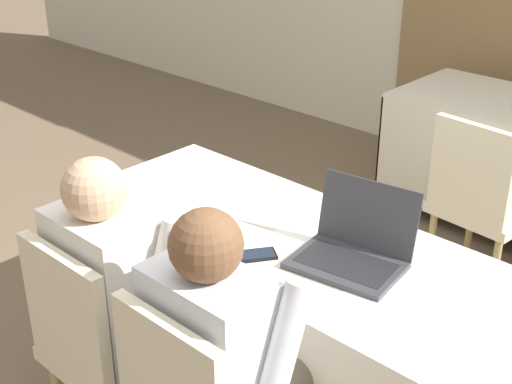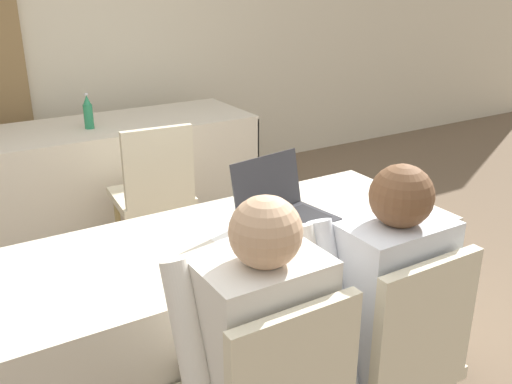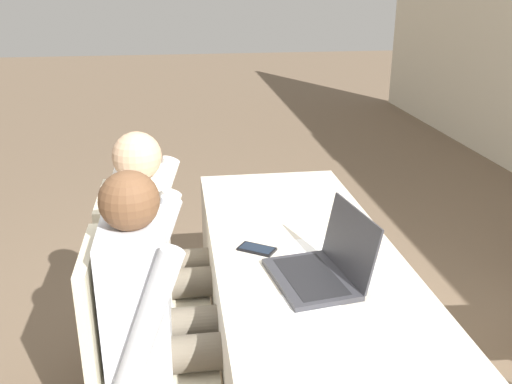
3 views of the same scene
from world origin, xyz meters
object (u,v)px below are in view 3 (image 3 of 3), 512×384
cell_phone (257,249)px  person_white_shirt (161,307)px  laptop (322,267)px  chair_near_left (140,280)px  person_checkered_shirt (162,245)px  chair_near_right (134,347)px

cell_phone → person_white_shirt: size_ratio=0.14×
laptop → chair_near_left: 0.89m
cell_phone → person_checkered_shirt: 0.45m
laptop → person_white_shirt: 0.59m
cell_phone → chair_near_left: 0.59m
person_white_shirt → chair_near_left: bearing=11.8°
person_white_shirt → person_checkered_shirt: bearing=0.0°
laptop → chair_near_left: size_ratio=0.44×
laptop → person_white_shirt: bearing=-99.7°
chair_near_right → chair_near_left: bearing=0.0°
chair_near_right → person_checkered_shirt: size_ratio=0.78×
cell_phone → person_checkered_shirt: bearing=-88.1°
person_checkered_shirt → cell_phone: bearing=-122.2°
laptop → cell_phone: bearing=-152.1°
chair_near_left → chair_near_right: same height
chair_near_left → person_white_shirt: bearing=-168.2°
chair_near_right → person_white_shirt: 0.19m
chair_near_left → person_checkered_shirt: 0.19m
chair_near_left → person_white_shirt: size_ratio=0.78×
cell_phone → person_checkered_shirt: (-0.24, -0.38, -0.07)m
laptop → chair_near_right: (-0.01, -0.68, -0.28)m
cell_phone → chair_near_right: (0.25, -0.48, -0.23)m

